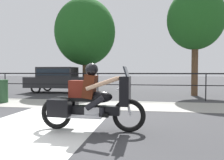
{
  "coord_description": "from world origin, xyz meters",
  "views": [
    {
      "loc": [
        2.45,
        -5.23,
        1.34
      ],
      "look_at": [
        1.4,
        1.19,
        1.09
      ],
      "focal_mm": 35.0,
      "sensor_mm": 36.0,
      "label": 1
    }
  ],
  "objects": [
    {
      "name": "parked_car",
      "position": [
        -3.09,
        8.0,
        0.92
      ],
      "size": [
        4.4,
        1.72,
        1.64
      ],
      "rotation": [
        0.0,
        0.0,
        0.05
      ],
      "color": "#232326",
      "rests_on": "ground"
    },
    {
      "name": "motorcycle",
      "position": [
        1.19,
        -0.43,
        0.69
      ],
      "size": [
        2.44,
        0.76,
        1.54
      ],
      "rotation": [
        0.0,
        0.0,
        0.03
      ],
      "color": "black",
      "rests_on": "ground"
    },
    {
      "name": "tree_behind_sign",
      "position": [
        5.04,
        7.55,
        4.23
      ],
      "size": [
        3.09,
        3.09,
        5.96
      ],
      "color": "brown",
      "rests_on": "ground"
    },
    {
      "name": "crosswalk_band",
      "position": [
        -0.24,
        -0.2,
        0.0
      ],
      "size": [
        2.99,
        6.0,
        0.01
      ],
      "primitive_type": "cube",
      "color": "silver",
      "rests_on": "ground"
    },
    {
      "name": "tree_behind_car",
      "position": [
        -1.75,
        9.15,
        4.01
      ],
      "size": [
        4.08,
        4.08,
        6.26
      ],
      "color": "brown",
      "rests_on": "ground"
    },
    {
      "name": "ground_plane",
      "position": [
        0.0,
        0.0,
        0.0
      ],
      "size": [
        120.0,
        120.0,
        0.0
      ],
      "primitive_type": "plane",
      "color": "#38383A"
    },
    {
      "name": "fence_railing",
      "position": [
        0.0,
        5.37,
        1.01
      ],
      "size": [
        36.0,
        0.05,
        1.28
      ],
      "color": "black",
      "rests_on": "ground"
    },
    {
      "name": "sidewalk_band",
      "position": [
        0.0,
        3.4,
        0.01
      ],
      "size": [
        44.0,
        2.4,
        0.01
      ],
      "primitive_type": "cube",
      "color": "#99968E",
      "rests_on": "ground"
    },
    {
      "name": "trash_bin",
      "position": [
        -3.81,
        3.26,
        0.5
      ],
      "size": [
        0.61,
        0.61,
        1.0
      ],
      "color": "#284C2D",
      "rests_on": "ground"
    }
  ]
}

